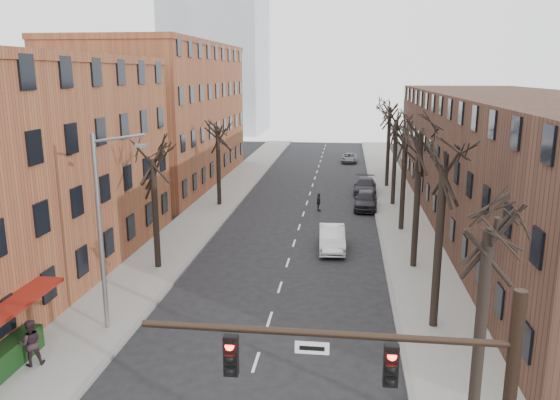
% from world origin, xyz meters
% --- Properties ---
extents(sidewalk_left, '(4.00, 90.00, 0.15)m').
position_xyz_m(sidewalk_left, '(-8.00, 35.00, 0.07)').
color(sidewalk_left, gray).
rests_on(sidewalk_left, ground).
extents(sidewalk_right, '(4.00, 90.00, 0.15)m').
position_xyz_m(sidewalk_right, '(8.00, 35.00, 0.07)').
color(sidewalk_right, gray).
rests_on(sidewalk_right, ground).
extents(building_left_far, '(12.00, 28.00, 14.00)m').
position_xyz_m(building_left_far, '(-16.00, 44.00, 7.00)').
color(building_left_far, brown).
rests_on(building_left_far, ground).
extents(building_right, '(12.00, 50.00, 10.00)m').
position_xyz_m(building_right, '(16.00, 30.00, 5.00)').
color(building_right, '#482D21').
rests_on(building_right, ground).
extents(awning_left, '(1.20, 7.00, 0.15)m').
position_xyz_m(awning_left, '(-9.40, 6.00, 0.00)').
color(awning_left, maroon).
rests_on(awning_left, ground).
extents(tree_right_b, '(5.20, 5.20, 10.80)m').
position_xyz_m(tree_right_b, '(7.60, 12.00, 0.00)').
color(tree_right_b, black).
rests_on(tree_right_b, ground).
extents(tree_right_c, '(5.20, 5.20, 11.60)m').
position_xyz_m(tree_right_c, '(7.60, 20.00, 0.00)').
color(tree_right_c, black).
rests_on(tree_right_c, ground).
extents(tree_right_d, '(5.20, 5.20, 10.00)m').
position_xyz_m(tree_right_d, '(7.60, 28.00, 0.00)').
color(tree_right_d, black).
rests_on(tree_right_d, ground).
extents(tree_right_e, '(5.20, 5.20, 10.80)m').
position_xyz_m(tree_right_e, '(7.60, 36.00, 0.00)').
color(tree_right_e, black).
rests_on(tree_right_e, ground).
extents(tree_right_f, '(5.20, 5.20, 11.60)m').
position_xyz_m(tree_right_f, '(7.60, 44.00, 0.00)').
color(tree_right_f, black).
rests_on(tree_right_f, ground).
extents(tree_left_a, '(5.20, 5.20, 9.50)m').
position_xyz_m(tree_left_a, '(-7.60, 18.00, 0.00)').
color(tree_left_a, black).
rests_on(tree_left_a, ground).
extents(tree_left_b, '(5.20, 5.20, 9.50)m').
position_xyz_m(tree_left_b, '(-7.60, 34.00, 0.00)').
color(tree_left_b, black).
rests_on(tree_left_b, ground).
extents(streetlight, '(2.45, 0.22, 9.03)m').
position_xyz_m(streetlight, '(-7.03, 10.00, 5.01)').
color(streetlight, slate).
rests_on(streetlight, ground).
extents(silver_sedan, '(1.92, 4.85, 1.57)m').
position_xyz_m(silver_sedan, '(2.62, 22.92, 0.79)').
color(silver_sedan, silver).
rests_on(silver_sedan, ground).
extents(parked_car_near, '(2.18, 4.86, 1.62)m').
position_xyz_m(parked_car_near, '(5.19, 34.34, 0.81)').
color(parked_car_near, black).
rests_on(parked_car_near, ground).
extents(parked_car_mid, '(2.32, 5.34, 1.53)m').
position_xyz_m(parked_car_mid, '(5.30, 40.39, 0.76)').
color(parked_car_mid, black).
rests_on(parked_car_mid, ground).
extents(parked_car_far, '(2.02, 4.26, 1.17)m').
position_xyz_m(parked_car_far, '(3.80, 59.51, 0.59)').
color(parked_car_far, slate).
rests_on(parked_car_far, ground).
extents(pedestrian_b, '(1.16, 1.09, 1.90)m').
position_xyz_m(pedestrian_b, '(-8.74, 6.49, 1.10)').
color(pedestrian_b, black).
rests_on(pedestrian_b, sidewalk_left).
extents(pedestrian_crossing, '(0.52, 0.95, 1.54)m').
position_xyz_m(pedestrian_crossing, '(1.20, 33.16, 0.77)').
color(pedestrian_crossing, black).
rests_on(pedestrian_crossing, ground).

